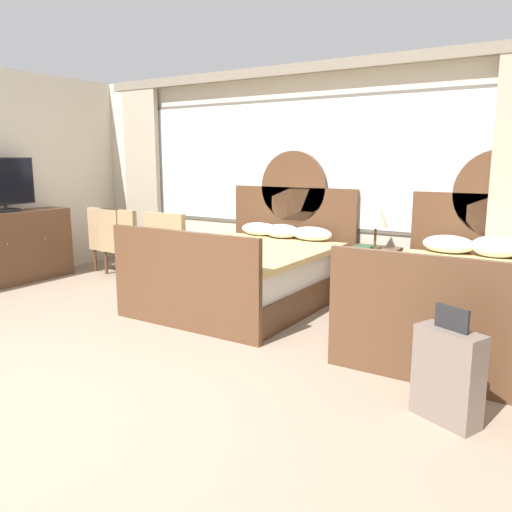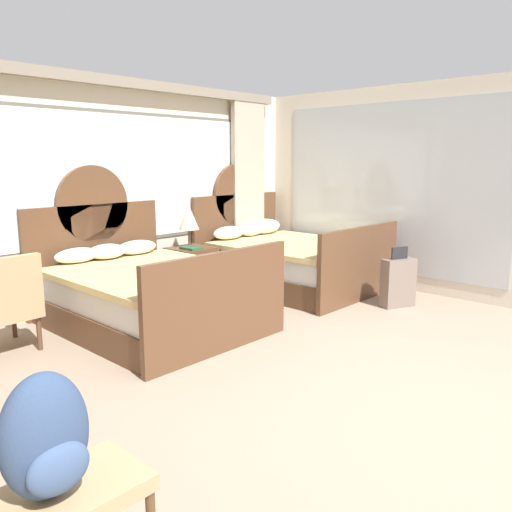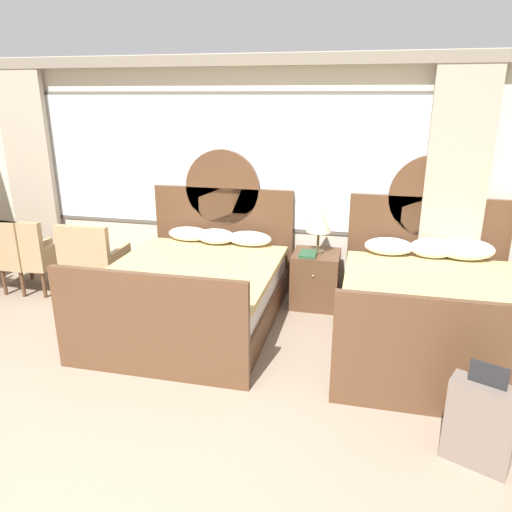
{
  "view_description": "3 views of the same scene",
  "coord_description": "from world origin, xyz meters",
  "px_view_note": "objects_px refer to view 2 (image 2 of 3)",
  "views": [
    {
      "loc": [
        3.03,
        -1.67,
        1.58
      ],
      "look_at": [
        0.62,
        2.13,
        0.72
      ],
      "focal_mm": 36.0,
      "sensor_mm": 36.0,
      "label": 1
    },
    {
      "loc": [
        -3.03,
        -1.4,
        1.73
      ],
      "look_at": [
        0.66,
        2.05,
        0.78
      ],
      "focal_mm": 35.83,
      "sensor_mm": 36.0,
      "label": 2
    },
    {
      "loc": [
        1.65,
        -1.41,
        2.26
      ],
      "look_at": [
        0.76,
        2.42,
        0.95
      ],
      "focal_mm": 33.86,
      "sensor_mm": 36.0,
      "label": 3
    }
  ],
  "objects_px": {
    "suitcase_on_floor": "(398,282)",
    "bed_near_window": "(148,293)",
    "table_lamp_on_nightstand": "(189,217)",
    "luggage_bench": "(52,511)",
    "nightstand_between_beds": "(191,271)",
    "bed_near_mirror": "(289,260)",
    "backpack_on_bench": "(46,440)",
    "book_on_nightstand": "(191,248)"
  },
  "relations": [
    {
      "from": "bed_near_window",
      "to": "book_on_nightstand",
      "type": "distance_m",
      "value": 1.26
    },
    {
      "from": "luggage_bench",
      "to": "book_on_nightstand",
      "type": "bearing_deg",
      "value": 43.56
    },
    {
      "from": "bed_near_window",
      "to": "luggage_bench",
      "type": "relative_size",
      "value": 3.02
    },
    {
      "from": "luggage_bench",
      "to": "suitcase_on_floor",
      "type": "relative_size",
      "value": 1.0
    },
    {
      "from": "table_lamp_on_nightstand",
      "to": "suitcase_on_floor",
      "type": "distance_m",
      "value": 2.73
    },
    {
      "from": "book_on_nightstand",
      "to": "luggage_bench",
      "type": "bearing_deg",
      "value": -136.44
    },
    {
      "from": "bed_near_window",
      "to": "book_on_nightstand",
      "type": "height_order",
      "value": "bed_near_window"
    },
    {
      "from": "suitcase_on_floor",
      "to": "bed_near_window",
      "type": "bearing_deg",
      "value": 147.35
    },
    {
      "from": "backpack_on_bench",
      "to": "nightstand_between_beds",
      "type": "bearing_deg",
      "value": 43.83
    },
    {
      "from": "bed_near_mirror",
      "to": "luggage_bench",
      "type": "bearing_deg",
      "value": -150.35
    },
    {
      "from": "nightstand_between_beds",
      "to": "table_lamp_on_nightstand",
      "type": "height_order",
      "value": "table_lamp_on_nightstand"
    },
    {
      "from": "bed_near_window",
      "to": "bed_near_mirror",
      "type": "bearing_deg",
      "value": 0.22
    },
    {
      "from": "bed_near_window",
      "to": "backpack_on_bench",
      "type": "height_order",
      "value": "bed_near_window"
    },
    {
      "from": "nightstand_between_beds",
      "to": "backpack_on_bench",
      "type": "relative_size",
      "value": 1.24
    },
    {
      "from": "bed_near_mirror",
      "to": "luggage_bench",
      "type": "relative_size",
      "value": 3.02
    },
    {
      "from": "nightstand_between_beds",
      "to": "book_on_nightstand",
      "type": "relative_size",
      "value": 2.36
    },
    {
      "from": "bed_near_mirror",
      "to": "table_lamp_on_nightstand",
      "type": "height_order",
      "value": "bed_near_mirror"
    },
    {
      "from": "nightstand_between_beds",
      "to": "backpack_on_bench",
      "type": "bearing_deg",
      "value": -136.17
    },
    {
      "from": "nightstand_between_beds",
      "to": "suitcase_on_floor",
      "type": "distance_m",
      "value": 2.61
    },
    {
      "from": "nightstand_between_beds",
      "to": "backpack_on_bench",
      "type": "xyz_separation_m",
      "value": [
        -3.46,
        -3.32,
        0.42
      ]
    },
    {
      "from": "book_on_nightstand",
      "to": "luggage_bench",
      "type": "relative_size",
      "value": 0.36
    },
    {
      "from": "nightstand_between_beds",
      "to": "luggage_bench",
      "type": "bearing_deg",
      "value": -136.23
    },
    {
      "from": "bed_near_mirror",
      "to": "table_lamp_on_nightstand",
      "type": "xyz_separation_m",
      "value": [
        -1.16,
        0.72,
        0.64
      ]
    },
    {
      "from": "nightstand_between_beds",
      "to": "bed_near_mirror",
      "type": "bearing_deg",
      "value": -30.04
    },
    {
      "from": "bed_near_window",
      "to": "nightstand_between_beds",
      "type": "distance_m",
      "value": 1.36
    },
    {
      "from": "table_lamp_on_nightstand",
      "to": "suitcase_on_floor",
      "type": "xyz_separation_m",
      "value": [
        1.29,
        -2.3,
        -0.71
      ]
    },
    {
      "from": "table_lamp_on_nightstand",
      "to": "bed_near_mirror",
      "type": "bearing_deg",
      "value": -31.6
    },
    {
      "from": "backpack_on_bench",
      "to": "suitcase_on_floor",
      "type": "xyz_separation_m",
      "value": [
        4.76,
        1.06,
        -0.43
      ]
    },
    {
      "from": "luggage_bench",
      "to": "backpack_on_bench",
      "type": "distance_m",
      "value": 0.3
    },
    {
      "from": "table_lamp_on_nightstand",
      "to": "suitcase_on_floor",
      "type": "relative_size",
      "value": 0.77
    },
    {
      "from": "bed_near_mirror",
      "to": "suitcase_on_floor",
      "type": "xyz_separation_m",
      "value": [
        0.12,
        -1.59,
        -0.07
      ]
    },
    {
      "from": "bed_near_mirror",
      "to": "nightstand_between_beds",
      "type": "distance_m",
      "value": 1.35
    },
    {
      "from": "bed_near_mirror",
      "to": "luggage_bench",
      "type": "xyz_separation_m",
      "value": [
        -4.63,
        -2.64,
        0.06
      ]
    },
    {
      "from": "bed_near_window",
      "to": "suitcase_on_floor",
      "type": "xyz_separation_m",
      "value": [
        2.46,
        -1.58,
        -0.07
      ]
    },
    {
      "from": "table_lamp_on_nightstand",
      "to": "luggage_bench",
      "type": "xyz_separation_m",
      "value": [
        -3.46,
        -3.35,
        -0.58
      ]
    },
    {
      "from": "backpack_on_bench",
      "to": "book_on_nightstand",
      "type": "bearing_deg",
      "value": 43.63
    },
    {
      "from": "nightstand_between_beds",
      "to": "book_on_nightstand",
      "type": "height_order",
      "value": "book_on_nightstand"
    },
    {
      "from": "table_lamp_on_nightstand",
      "to": "luggage_bench",
      "type": "bearing_deg",
      "value": -135.95
    },
    {
      "from": "bed_near_window",
      "to": "nightstand_between_beds",
      "type": "bearing_deg",
      "value": 30.42
    },
    {
      "from": "backpack_on_bench",
      "to": "suitcase_on_floor",
      "type": "bearing_deg",
      "value": 12.56
    },
    {
      "from": "nightstand_between_beds",
      "to": "book_on_nightstand",
      "type": "bearing_deg",
      "value": -128.68
    },
    {
      "from": "nightstand_between_beds",
      "to": "suitcase_on_floor",
      "type": "bearing_deg",
      "value": -60.26
    }
  ]
}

